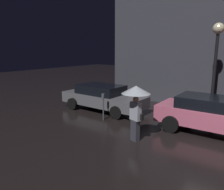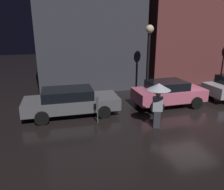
{
  "view_description": "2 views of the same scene",
  "coord_description": "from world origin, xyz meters",
  "px_view_note": "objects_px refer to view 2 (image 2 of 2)",
  "views": [
    {
      "loc": [
        1.02,
        -7.56,
        3.25
      ],
      "look_at": [
        -4.56,
        0.25,
        1.23
      ],
      "focal_mm": 35.0,
      "sensor_mm": 36.0,
      "label": 1
    },
    {
      "loc": [
        -6.92,
        -9.0,
        4.24
      ],
      "look_at": [
        -4.36,
        -0.02,
        1.35
      ],
      "focal_mm": 35.0,
      "sensor_mm": 36.0,
      "label": 2
    }
  ],
  "objects_px": {
    "parking_meter": "(97,107)",
    "street_lamp_near": "(149,43)",
    "parked_car_pink": "(168,93)",
    "pedestrian_with_umbrella": "(158,93)",
    "parked_car_grey": "(71,101)"
  },
  "relations": [
    {
      "from": "parked_car_grey",
      "to": "street_lamp_near",
      "type": "bearing_deg",
      "value": 23.07
    },
    {
      "from": "pedestrian_with_umbrella",
      "to": "parked_car_pink",
      "type": "bearing_deg",
      "value": -109.96
    },
    {
      "from": "parking_meter",
      "to": "pedestrian_with_umbrella",
      "type": "bearing_deg",
      "value": -27.01
    },
    {
      "from": "parked_car_grey",
      "to": "pedestrian_with_umbrella",
      "type": "xyz_separation_m",
      "value": [
        3.47,
        -2.56,
        0.87
      ]
    },
    {
      "from": "parked_car_pink",
      "to": "pedestrian_with_umbrella",
      "type": "xyz_separation_m",
      "value": [
        -1.91,
        -2.42,
        0.83
      ]
    },
    {
      "from": "parked_car_pink",
      "to": "parking_meter",
      "type": "height_order",
      "value": "parked_car_pink"
    },
    {
      "from": "parked_car_pink",
      "to": "pedestrian_with_umbrella",
      "type": "distance_m",
      "value": 3.19
    },
    {
      "from": "pedestrian_with_umbrella",
      "to": "street_lamp_near",
      "type": "height_order",
      "value": "street_lamp_near"
    },
    {
      "from": "parking_meter",
      "to": "street_lamp_near",
      "type": "relative_size",
      "value": 0.28
    },
    {
      "from": "parked_car_grey",
      "to": "street_lamp_near",
      "type": "height_order",
      "value": "street_lamp_near"
    },
    {
      "from": "parked_car_grey",
      "to": "parking_meter",
      "type": "relative_size",
      "value": 3.78
    },
    {
      "from": "parking_meter",
      "to": "street_lamp_near",
      "type": "bearing_deg",
      "value": 39.81
    },
    {
      "from": "street_lamp_near",
      "to": "parking_meter",
      "type": "bearing_deg",
      "value": -140.19
    },
    {
      "from": "pedestrian_with_umbrella",
      "to": "parking_meter",
      "type": "distance_m",
      "value": 2.8
    },
    {
      "from": "parking_meter",
      "to": "street_lamp_near",
      "type": "distance_m",
      "value": 5.79
    }
  ]
}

